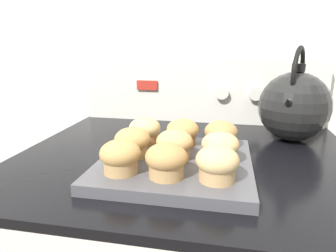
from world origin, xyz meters
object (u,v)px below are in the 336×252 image
Objects in this scene: muffin_r0_c0 at (120,157)px; muffin_r1_c0 at (132,142)px; muffin_r1_c2 at (220,147)px; muffin_r2_c1 at (183,132)px; muffin_r2_c2 at (221,134)px; muffin_pan at (176,163)px; tea_kettle at (294,105)px; muffin_r0_c1 at (166,161)px; muffin_r1_c1 at (174,145)px; muffin_r2_c0 at (145,130)px; muffin_r0_c2 at (217,164)px.

muffin_r1_c0 is (-0.00, 0.08, 0.00)m from muffin_r0_c0.
muffin_r0_c0 and muffin_r1_c2 have the same top height.
muffin_r1_c0 is 1.00× the size of muffin_r2_c1.
muffin_r1_c2 and muffin_r2_c2 have the same top height.
muffin_pan is 1.24× the size of tea_kettle.
muffin_r1_c0 is 1.00× the size of muffin_r2_c2.
muffin_r2_c2 is (0.09, 0.09, 0.04)m from muffin_pan.
muffin_r1_c1 is (-0.00, 0.09, 0.00)m from muffin_r0_c1.
muffin_r0_c0 is 1.00× the size of muffin_r2_c0.
tea_kettle is at bearing 40.85° from muffin_r2_c2.
muffin_r1_c0 is 0.09m from muffin_r1_c1.
muffin_r1_c0 is at bearing -134.33° from muffin_r2_c1.
muffin_r1_c0 is 1.00× the size of muffin_r2_c0.
muffin_r1_c0 is 1.00× the size of muffin_r1_c1.
muffin_r2_c1 is at bearing 134.04° from muffin_r1_c2.
muffin_r0_c0 is at bearing -89.51° from muffin_r2_c0.
muffin_r1_c0 and muffin_r1_c2 have the same top height.
muffin_r0_c2 is 1.00× the size of muffin_r1_c2.
muffin_r2_c0 is at bearing -155.95° from tea_kettle.
muffin_r0_c0 is 0.20m from muffin_r1_c2.
muffin_r0_c2 is at bearing 0.02° from muffin_r0_c0.
muffin_r0_c2 is 1.00× the size of muffin_r1_c1.
muffin_r1_c2 is 0.32m from tea_kettle.
muffin_pan is 0.10m from muffin_r2_c1.
muffin_r1_c1 is at bearing -137.71° from tea_kettle.
muffin_r1_c1 is at bearing 44.66° from muffin_r0_c0.
muffin_r0_c1 is 0.09m from muffin_r1_c1.
muffin_pan is 0.13m from muffin_r0_c0.
muffin_r0_c2 is 0.20m from muffin_r2_c1.
muffin_r1_c2 is at bearing -0.40° from muffin_pan.
muffin_r2_c2 is at bearing 63.05° from muffin_r0_c1.
muffin_pan is at bearing 179.60° from muffin_r1_c2.
muffin_pan is at bearing -44.25° from muffin_r2_c0.
muffin_r2_c2 is at bearing 27.11° from muffin_r1_c0.
muffin_r1_c2 is at bearing 0.57° from muffin_r1_c1.
muffin_r2_c0 is at bearing 153.95° from muffin_r1_c2.
muffin_r0_c0 and muffin_r2_c2 have the same top height.
muffin_r2_c1 reaches higher than muffin_pan.
muffin_r2_c2 is (0.09, 0.09, 0.00)m from muffin_r1_c1.
muffin_r2_c1 is (0.09, 0.00, 0.00)m from muffin_r2_c0.
muffin_r2_c2 reaches higher than muffin_pan.
muffin_r2_c1 is at bearing 2.97° from muffin_r2_c0.
muffin_r0_c2 is 1.00× the size of muffin_r1_c0.
muffin_r1_c2 is at bearing 0.62° from muffin_r1_c0.
muffin_r1_c0 and muffin_r2_c1 have the same top height.
muffin_r0_c1 is at bearing -43.86° from muffin_r1_c0.
muffin_r1_c1 is 0.13m from muffin_r2_c0.
muffin_r2_c2 is (0.18, 0.09, 0.00)m from muffin_r1_c0.
muffin_pan is at bearing 1.62° from muffin_r1_c0.
tea_kettle reaches higher than muffin_r2_c2.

